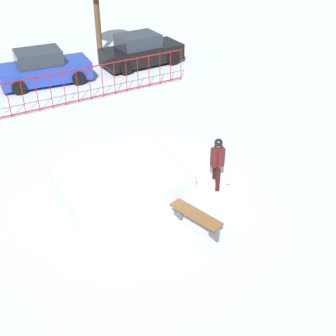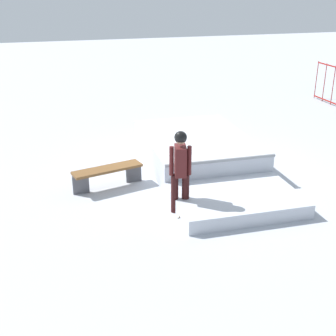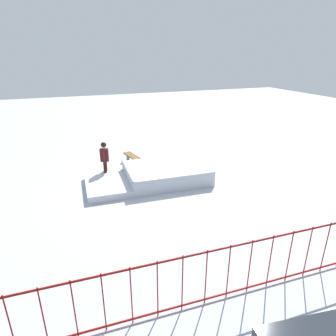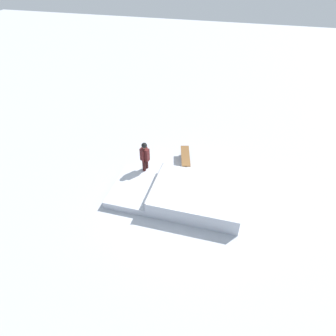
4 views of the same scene
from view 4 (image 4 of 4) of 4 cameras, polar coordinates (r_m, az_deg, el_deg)
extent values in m
plane|color=#B2B7C1|center=(12.73, 2.11, -6.12)|extent=(60.00, 60.00, 0.00)
cube|color=silver|center=(12.45, 5.50, -5.36)|extent=(3.71, 2.75, 0.70)
cube|color=silver|center=(13.12, -6.21, -3.80)|extent=(1.91, 2.67, 0.30)
cylinder|color=gray|center=(12.51, -2.51, -2.71)|extent=(0.19, 2.60, 0.08)
cylinder|color=black|center=(13.69, -4.47, -0.09)|extent=(0.15, 0.15, 0.82)
cylinder|color=black|center=(13.84, -4.02, 0.42)|extent=(0.15, 0.15, 0.82)
cube|color=#4C1919|center=(13.33, -4.39, 2.55)|extent=(0.42, 0.30, 0.60)
cylinder|color=#4C1919|center=(13.21, -4.76, 2.14)|extent=(0.09, 0.09, 0.60)
cylinder|color=#4C1919|center=(13.45, -4.02, 2.94)|extent=(0.09, 0.09, 0.60)
sphere|color=tan|center=(13.07, -4.48, 4.13)|extent=(0.22, 0.22, 0.22)
sphere|color=black|center=(13.05, -4.49, 4.24)|extent=(0.25, 0.25, 0.25)
cube|color=#3F2D1E|center=(13.94, -4.45, -1.02)|extent=(0.82, 0.44, 0.02)
cylinder|color=silver|center=(14.03, -5.65, -1.07)|extent=(0.06, 0.05, 0.06)
cylinder|color=silver|center=(14.17, -5.11, -0.56)|extent=(0.06, 0.05, 0.06)
cylinder|color=silver|center=(13.77, -3.74, -1.84)|extent=(0.06, 0.05, 0.06)
cylinder|color=silver|center=(13.92, -3.22, -1.31)|extent=(0.06, 0.05, 0.06)
cube|color=brown|center=(14.36, 3.29, 2.30)|extent=(0.75, 1.65, 0.06)
cube|color=#4C4C51|center=(15.03, 3.14, 3.05)|extent=(0.08, 0.36, 0.42)
cube|color=#4C4C51|center=(14.00, 3.37, -0.07)|extent=(0.08, 0.36, 0.42)
camera|label=1|loc=(19.58, 29.76, 32.01)|focal=48.69mm
camera|label=2|loc=(17.57, -28.48, 19.07)|focal=47.53mm
camera|label=3|loc=(6.71, -79.35, -33.24)|focal=31.35mm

